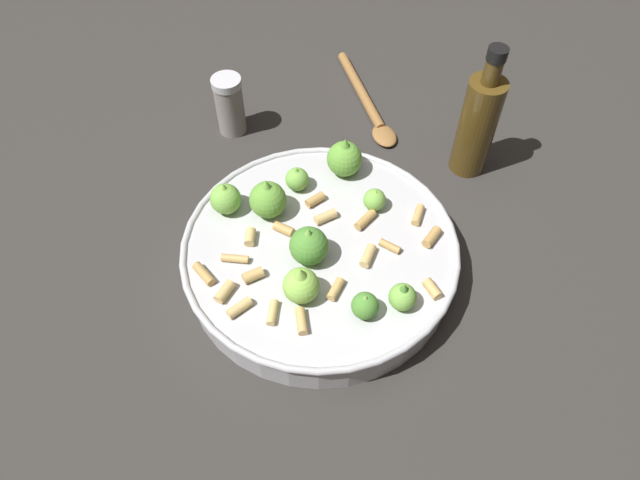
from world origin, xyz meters
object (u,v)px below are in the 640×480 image
Objects in this scene: olive_oil_bottle at (478,123)px; cooking_pan at (319,251)px; pepper_shaker at (230,105)px; wooden_spoon at (367,103)px.

cooking_pan is at bearing -162.39° from olive_oil_bottle.
pepper_shaker is at bearing 145.22° from olive_oil_bottle.
cooking_pan reaches higher than pepper_shaker.
pepper_shaker is 0.37m from olive_oil_bottle.
pepper_shaker is 0.23m from wooden_spoon.
olive_oil_bottle reaches higher than wooden_spoon.
pepper_shaker is at bearing 172.34° from wooden_spoon.
cooking_pan is 0.33m from wooden_spoon.
pepper_shaker is (-0.03, 0.30, 0.02)m from cooking_pan.
olive_oil_bottle is (0.30, -0.21, 0.03)m from pepper_shaker.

